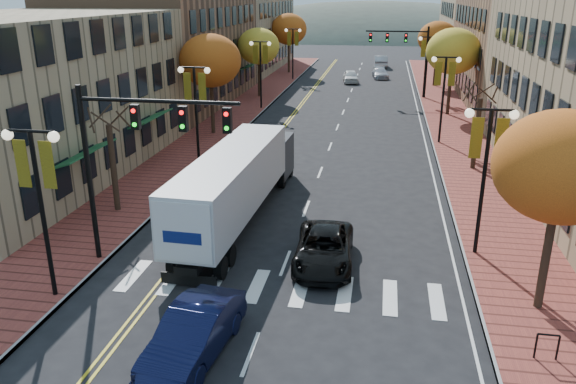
% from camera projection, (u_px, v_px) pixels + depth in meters
% --- Properties ---
extents(ground, '(200.00, 200.00, 0.00)m').
position_uv_depth(ground, '(264.00, 317.00, 18.54)').
color(ground, black).
rests_on(ground, ground).
extents(sidewalk_left, '(4.00, 85.00, 0.15)m').
position_uv_depth(sidewalk_left, '(241.00, 111.00, 50.10)').
color(sidewalk_left, brown).
rests_on(sidewalk_left, ground).
extents(sidewalk_right, '(4.00, 85.00, 0.15)m').
position_uv_depth(sidewalk_right, '(449.00, 118.00, 47.25)').
color(sidewalk_right, brown).
rests_on(sidewalk_right, ground).
extents(building_left_near, '(12.00, 22.00, 9.00)m').
position_uv_depth(building_left_near, '(18.00, 97.00, 31.78)').
color(building_left_near, '#9E8966').
rests_on(building_left_near, ground).
extents(building_left_mid, '(12.00, 24.00, 11.00)m').
position_uv_depth(building_left_mid, '(166.00, 44.00, 52.79)').
color(building_left_mid, brown).
rests_on(building_left_mid, ground).
extents(building_left_far, '(12.00, 26.00, 9.50)m').
position_uv_depth(building_left_far, '(235.00, 34.00, 76.25)').
color(building_left_far, '#9E8966').
rests_on(building_left_far, ground).
extents(building_right_mid, '(15.00, 24.00, 10.00)m').
position_uv_depth(building_right_mid, '(548.00, 49.00, 52.90)').
color(building_right_mid, brown).
rests_on(building_right_mid, ground).
extents(building_right_far, '(15.00, 20.00, 11.00)m').
position_uv_depth(building_right_far, '(504.00, 29.00, 73.15)').
color(building_right_far, '#9E8966').
rests_on(building_right_far, ground).
extents(tree_left_a, '(0.28, 0.28, 4.20)m').
position_uv_depth(tree_left_a, '(113.00, 168.00, 26.63)').
color(tree_left_a, '#382619').
rests_on(tree_left_a, sidewalk_left).
extents(tree_left_b, '(4.48, 4.48, 7.21)m').
position_uv_depth(tree_left_b, '(210.00, 61.00, 40.41)').
color(tree_left_b, '#382619').
rests_on(tree_left_b, sidewalk_left).
extents(tree_left_c, '(4.16, 4.16, 6.69)m').
position_uv_depth(tree_left_c, '(258.00, 46.00, 55.39)').
color(tree_left_c, '#382619').
rests_on(tree_left_c, sidewalk_left).
extents(tree_left_d, '(4.61, 4.61, 7.42)m').
position_uv_depth(tree_left_d, '(289.00, 29.00, 71.91)').
color(tree_left_d, '#382619').
rests_on(tree_left_d, sidewalk_left).
extents(tree_right_a, '(4.16, 4.16, 6.69)m').
position_uv_depth(tree_right_a, '(561.00, 167.00, 17.27)').
color(tree_right_a, '#382619').
rests_on(tree_right_a, sidewalk_right).
extents(tree_right_b, '(0.28, 0.28, 4.20)m').
position_uv_depth(tree_right_b, '(476.00, 134.00, 33.06)').
color(tree_right_b, '#382619').
rests_on(tree_right_b, sidewalk_right).
extents(tree_right_c, '(4.48, 4.48, 7.21)m').
position_uv_depth(tree_right_c, '(453.00, 51.00, 46.83)').
color(tree_right_c, '#382619').
rests_on(tree_right_c, sidewalk_right).
extents(tree_right_d, '(4.35, 4.35, 7.00)m').
position_uv_depth(tree_right_d, '(438.00, 38.00, 61.74)').
color(tree_right_d, '#382619').
rests_on(tree_right_d, sidewalk_right).
extents(lamp_left_a, '(1.96, 0.36, 6.05)m').
position_uv_depth(lamp_left_a, '(38.00, 182.00, 18.28)').
color(lamp_left_a, black).
rests_on(lamp_left_a, ground).
extents(lamp_left_b, '(1.96, 0.36, 6.05)m').
position_uv_depth(lamp_left_b, '(195.00, 97.00, 33.13)').
color(lamp_left_b, black).
rests_on(lamp_left_b, ground).
extents(lamp_left_c, '(1.96, 0.36, 6.05)m').
position_uv_depth(lamp_left_c, '(260.00, 61.00, 49.84)').
color(lamp_left_c, black).
rests_on(lamp_left_c, ground).
extents(lamp_left_d, '(1.96, 0.36, 6.05)m').
position_uv_depth(lamp_left_d, '(293.00, 44.00, 66.54)').
color(lamp_left_d, black).
rests_on(lamp_left_d, ground).
extents(lamp_right_a, '(1.96, 0.36, 6.05)m').
position_uv_depth(lamp_right_a, '(487.00, 154.00, 21.47)').
color(lamp_right_a, black).
rests_on(lamp_right_a, ground).
extents(lamp_right_b, '(1.96, 0.36, 6.05)m').
position_uv_depth(lamp_right_b, '(444.00, 83.00, 38.18)').
color(lamp_right_b, black).
rests_on(lamp_right_b, ground).
extents(lamp_right_c, '(1.96, 0.36, 6.05)m').
position_uv_depth(lamp_right_c, '(428.00, 55.00, 54.88)').
color(lamp_right_c, black).
rests_on(lamp_right_c, ground).
extents(traffic_mast_near, '(6.10, 0.35, 7.00)m').
position_uv_depth(traffic_mast_near, '(133.00, 143.00, 20.53)').
color(traffic_mast_near, black).
rests_on(traffic_mast_near, ground).
extents(traffic_mast_far, '(6.10, 0.34, 7.00)m').
position_uv_depth(traffic_mast_far, '(407.00, 48.00, 54.99)').
color(traffic_mast_far, black).
rests_on(traffic_mast_far, ground).
extents(semi_truck, '(2.80, 14.24, 3.54)m').
position_uv_depth(semi_truck, '(240.00, 178.00, 25.82)').
color(semi_truck, black).
rests_on(semi_truck, ground).
extents(navy_sedan, '(2.11, 4.73, 1.51)m').
position_uv_depth(navy_sedan, '(194.00, 333.00, 16.37)').
color(navy_sedan, black).
rests_on(navy_sedan, ground).
extents(black_suv, '(2.44, 4.92, 1.34)m').
position_uv_depth(black_suv, '(324.00, 248.00, 21.96)').
color(black_suv, black).
rests_on(black_suv, ground).
extents(car_far_white, '(2.19, 4.37, 1.43)m').
position_uv_depth(car_far_white, '(351.00, 76.00, 66.12)').
color(car_far_white, silver).
rests_on(car_far_white, ground).
extents(car_far_silver, '(2.23, 4.50, 1.26)m').
position_uv_depth(car_far_silver, '(380.00, 73.00, 69.61)').
color(car_far_silver, '#B7B7BF').
rests_on(car_far_silver, ground).
extents(car_far_oncoming, '(2.05, 5.10, 1.65)m').
position_uv_depth(car_far_oncoming, '(381.00, 62.00, 79.20)').
color(car_far_oncoming, '#A7A7AF').
rests_on(car_far_oncoming, ground).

